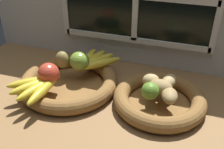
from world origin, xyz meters
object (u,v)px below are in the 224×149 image
object	(u,v)px
fruit_bowl_left	(69,82)
fruit_bowl_right	(159,99)
pear_brown	(62,60)
potato_large	(161,87)
apple_red_front	(49,73)
apple_green_back	(79,61)
banana_bunch_front	(37,86)
potato_oblong	(151,80)
banana_bunch_back	(94,61)
lime_near	(150,91)
potato_small	(170,95)
potato_back	(169,81)

from	to	relation	value
fruit_bowl_left	fruit_bowl_right	bearing A→B (deg)	0.00
pear_brown	potato_large	xyz separation A→B (cm)	(40.21, -4.89, -1.11)
apple_red_front	apple_green_back	size ratio (longest dim) A/B	1.01
apple_green_back	banana_bunch_front	world-z (taller)	apple_green_back
fruit_bowl_left	potato_oblong	xyz separation A→B (cm)	(31.48, 3.12, 5.32)
fruit_bowl_left	banana_bunch_front	world-z (taller)	banana_bunch_front
banana_bunch_front	banana_bunch_back	bearing A→B (deg)	62.69
apple_green_back	lime_near	xyz separation A→B (cm)	(30.26, -9.97, -0.85)
fruit_bowl_right	apple_red_front	bearing A→B (deg)	-170.81
potato_small	potato_back	distance (cm)	8.57
potato_back	fruit_bowl_right	bearing A→B (deg)	-114.44
fruit_bowl_left	banana_bunch_back	size ratio (longest dim) A/B	1.98
fruit_bowl_left	pear_brown	bearing A→B (deg)	133.98
banana_bunch_front	lime_near	world-z (taller)	lime_near
apple_green_back	apple_red_front	bearing A→B (deg)	-119.14
banana_bunch_back	lime_near	distance (cm)	30.97
apple_red_front	banana_bunch_back	size ratio (longest dim) A/B	0.41
banana_bunch_front	potato_back	bearing A→B (deg)	21.15
potato_back	potato_large	size ratio (longest dim) A/B	0.93
fruit_bowl_left	pear_brown	distance (cm)	9.45
fruit_bowl_left	lime_near	distance (cm)	33.43
banana_bunch_front	potato_back	distance (cm)	47.01
banana_bunch_front	apple_red_front	bearing A→B (deg)	72.97
fruit_bowl_left	potato_small	xyz separation A→B (cm)	(39.06, -3.56, 5.00)
potato_large	potato_back	bearing A→B (deg)	65.56
pear_brown	potato_large	distance (cm)	40.52
fruit_bowl_left	apple_red_front	size ratio (longest dim) A/B	4.86
potato_small	potato_large	size ratio (longest dim) A/B	0.94
apple_green_back	potato_back	xyz separation A→B (cm)	(35.37, -0.76, -1.66)
potato_large	banana_bunch_back	bearing A→B (deg)	158.07
apple_green_back	potato_oblong	distance (cm)	29.28
apple_green_back	potato_oblong	xyz separation A→B (cm)	(29.13, -2.54, -1.50)
apple_red_front	lime_near	xyz separation A→B (cm)	(37.01, 2.13, -0.91)
banana_bunch_front	potato_back	size ratio (longest dim) A/B	2.47
potato_small	banana_bunch_front	bearing A→B (deg)	-169.35
apple_red_front	banana_bunch_front	bearing A→B (deg)	-107.03
potato_small	potato_back	xyz separation A→B (cm)	(-1.34, 8.46, 0.16)
apple_red_front	potato_large	distance (cm)	40.43
fruit_bowl_left	banana_bunch_front	size ratio (longest dim) A/B	2.00
apple_green_back	potato_large	size ratio (longest dim) A/B	0.93
fruit_bowl_left	potato_back	xyz separation A→B (cm)	(37.72, 4.90, 5.16)
apple_red_front	potato_oblong	xyz separation A→B (cm)	(35.88, 9.57, -1.56)
banana_bunch_front	potato_oblong	bearing A→B (deg)	21.98
banana_bunch_back	potato_large	xyz separation A→B (cm)	(29.29, -11.80, 0.94)
potato_small	potato_back	bearing A→B (deg)	98.97
apple_green_back	banana_bunch_back	world-z (taller)	apple_green_back
banana_bunch_back	potato_oblong	world-z (taller)	potato_oblong
fruit_bowl_right	banana_bunch_front	bearing A→B (deg)	-163.83
fruit_bowl_right	potato_back	bearing A→B (deg)	65.56
potato_small	lime_near	world-z (taller)	lime_near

